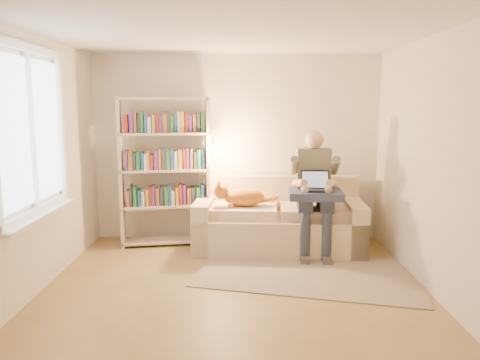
{
  "coord_description": "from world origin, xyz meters",
  "views": [
    {
      "loc": [
        0.07,
        -4.35,
        1.9
      ],
      "look_at": [
        0.06,
        1.0,
        1.04
      ],
      "focal_mm": 35.0,
      "sensor_mm": 36.0,
      "label": 1
    }
  ],
  "objects_px": {
    "sofa": "(278,223)",
    "laptop": "(318,185)",
    "bookshelf": "(165,164)",
    "cat": "(238,197)",
    "person": "(314,185)"
  },
  "relations": [
    {
      "from": "sofa",
      "to": "laptop",
      "type": "height_order",
      "value": "laptop"
    },
    {
      "from": "laptop",
      "to": "bookshelf",
      "type": "distance_m",
      "value": 2.06
    },
    {
      "from": "sofa",
      "to": "cat",
      "type": "bearing_deg",
      "value": -165.26
    },
    {
      "from": "sofa",
      "to": "person",
      "type": "relative_size",
      "value": 1.43
    },
    {
      "from": "cat",
      "to": "laptop",
      "type": "distance_m",
      "value": 1.05
    },
    {
      "from": "person",
      "to": "laptop",
      "type": "bearing_deg",
      "value": -75.09
    },
    {
      "from": "person",
      "to": "bookshelf",
      "type": "xyz_separation_m",
      "value": [
        -1.97,
        0.34,
        0.22
      ]
    },
    {
      "from": "person",
      "to": "bookshelf",
      "type": "bearing_deg",
      "value": 173.57
    },
    {
      "from": "sofa",
      "to": "bookshelf",
      "type": "xyz_separation_m",
      "value": [
        -1.53,
        0.15,
        0.77
      ]
    },
    {
      "from": "laptop",
      "to": "bookshelf",
      "type": "relative_size",
      "value": 0.19
    },
    {
      "from": "person",
      "to": "bookshelf",
      "type": "height_order",
      "value": "bookshelf"
    },
    {
      "from": "bookshelf",
      "to": "sofa",
      "type": "bearing_deg",
      "value": -14.81
    },
    {
      "from": "cat",
      "to": "laptop",
      "type": "bearing_deg",
      "value": -9.16
    },
    {
      "from": "cat",
      "to": "laptop",
      "type": "xyz_separation_m",
      "value": [
        1.01,
        -0.23,
        0.19
      ]
    },
    {
      "from": "sofa",
      "to": "cat",
      "type": "relative_size",
      "value": 2.79
    }
  ]
}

